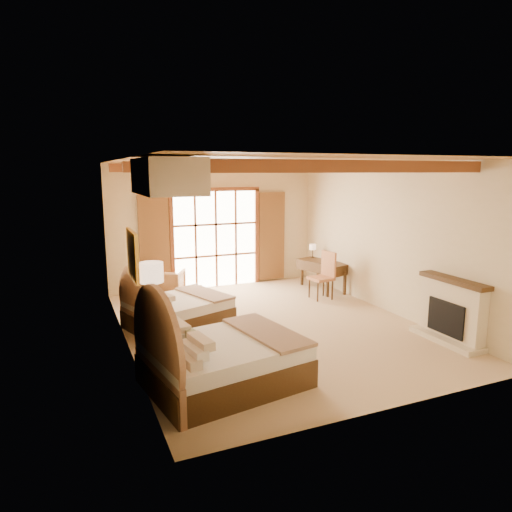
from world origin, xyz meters
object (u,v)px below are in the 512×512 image
nightstand (157,352)px  armchair (169,283)px  bed_near (214,358)px  desk (323,275)px  bed_far (172,309)px

nightstand → armchair: size_ratio=0.79×
bed_near → armchair: size_ratio=3.34×
bed_near → desk: 5.83m
bed_near → bed_far: size_ratio=1.05×
nightstand → desk: desk is taller
bed_near → desk: size_ratio=1.58×
bed_far → nightstand: size_ratio=4.03×
bed_far → nightstand: 1.93m
nightstand → desk: 5.78m
bed_near → nightstand: 1.11m
bed_far → armchair: (0.44, 2.29, -0.04)m
nightstand → armchair: bearing=89.7°
armchair → desk: size_ratio=0.47×
armchair → bed_far: bearing=107.7°
bed_far → desk: size_ratio=1.50×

